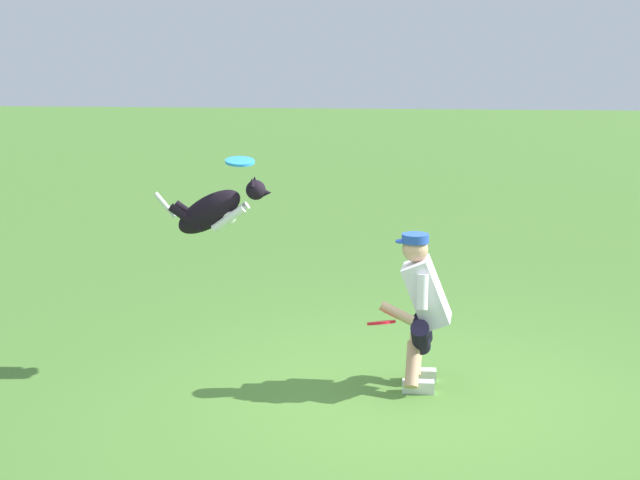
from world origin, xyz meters
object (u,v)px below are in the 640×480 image
object	(u,v)px
person	(422,306)
frisbee_held	(381,323)
frisbee_flying	(240,161)
dog	(215,210)

from	to	relation	value
person	frisbee_held	xyz separation A→B (m)	(0.32, 0.21, -0.09)
person	frisbee_flying	world-z (taller)	frisbee_flying
person	dog	size ratio (longest dim) A/B	1.25
person	frisbee_held	bearing A→B (deg)	38.35
person	frisbee_held	size ratio (longest dim) A/B	5.59
dog	frisbee_flying	world-z (taller)	frisbee_flying
dog	frisbee_held	xyz separation A→B (m)	(-1.44, 0.56, -0.79)
person	frisbee_held	distance (m)	0.40
person	frisbee_flying	size ratio (longest dim) A/B	5.20
dog	frisbee_flying	distance (m)	0.48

